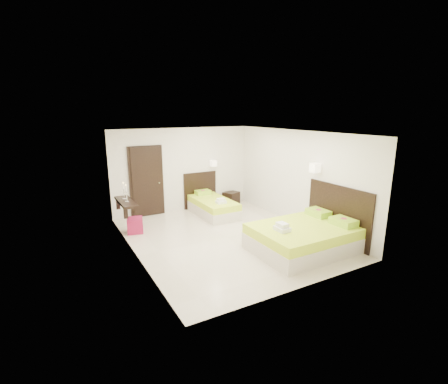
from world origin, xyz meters
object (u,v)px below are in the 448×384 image
ottoman (135,225)px  nightstand (231,198)px  bed_double (306,236)px  bed_single (212,205)px

ottoman → nightstand: bearing=17.3°
bed_double → nightstand: 4.10m
bed_double → nightstand: bearing=84.1°
nightstand → bed_double: bearing=-117.7°
bed_double → ottoman: (-3.14, 2.97, -0.13)m
nightstand → bed_single: bearing=-170.0°
bed_single → ottoman: 2.51m
ottoman → bed_double: bearing=-43.4°
nightstand → ottoman: bearing=175.5°
bed_single → ottoman: size_ratio=4.76×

